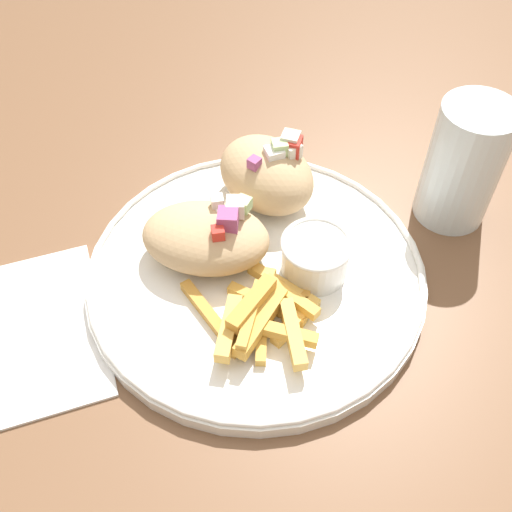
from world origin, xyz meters
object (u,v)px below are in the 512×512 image
(water_glass, at_px, (462,169))
(pita_sandwich_far, at_px, (267,174))
(pita_sandwich_near, at_px, (206,237))
(plate, at_px, (256,272))
(fries_pile, at_px, (262,314))
(sauce_ramekin, at_px, (320,253))

(water_glass, bearing_deg, pita_sandwich_far, -126.56)
(pita_sandwich_near, bearing_deg, plate, -12.81)
(pita_sandwich_near, distance_m, water_glass, 0.26)
(pita_sandwich_near, relative_size, water_glass, 1.11)
(pita_sandwich_far, xyz_separation_m, fries_pile, (0.12, -0.09, -0.02))
(pita_sandwich_far, height_order, sauce_ramekin, pita_sandwich_far)
(plate, bearing_deg, pita_sandwich_far, 138.56)
(plate, xyz_separation_m, pita_sandwich_near, (-0.04, -0.03, 0.03))
(plate, height_order, pita_sandwich_far, pita_sandwich_far)
(pita_sandwich_near, bearing_deg, sauce_ramekin, -0.27)
(plate, distance_m, pita_sandwich_near, 0.06)
(plate, bearing_deg, pita_sandwich_near, -146.57)
(fries_pile, xyz_separation_m, water_glass, (-0.01, 0.24, 0.03))
(pita_sandwich_far, distance_m, water_glass, 0.19)
(pita_sandwich_far, relative_size, sauce_ramekin, 1.76)
(pita_sandwich_near, distance_m, fries_pile, 0.09)
(pita_sandwich_far, height_order, water_glass, water_glass)
(plate, height_order, pita_sandwich_near, pita_sandwich_near)
(pita_sandwich_near, distance_m, pita_sandwich_far, 0.10)
(sauce_ramekin, bearing_deg, water_glass, 86.89)
(pita_sandwich_near, bearing_deg, fries_pile, -46.92)
(plate, height_order, water_glass, water_glass)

